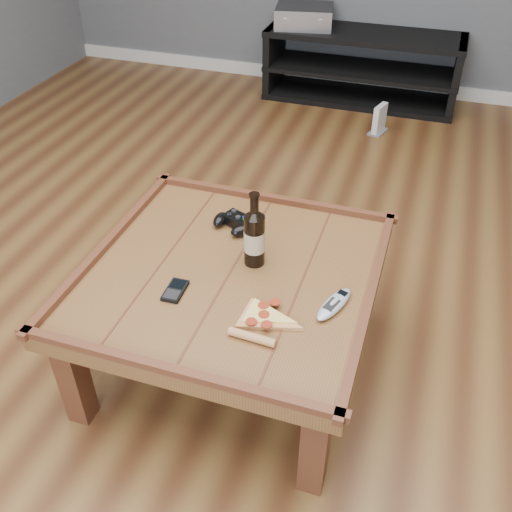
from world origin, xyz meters
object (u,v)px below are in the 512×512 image
(game_controller, at_px, (234,223))
(pizza_slice, at_px, (262,320))
(av_receiver, at_px, (304,16))
(game_console, at_px, (379,120))
(remote_control, at_px, (334,304))
(media_console, at_px, (361,68))
(coffee_table, at_px, (231,284))
(smartphone, at_px, (175,290))
(beer_bottle, at_px, (254,236))

(game_controller, bearing_deg, pizza_slice, -38.09)
(av_receiver, distance_m, game_console, 0.98)
(game_controller, bearing_deg, remote_control, -12.68)
(game_controller, height_order, game_console, game_controller)
(remote_control, bearing_deg, game_console, 112.68)
(remote_control, distance_m, game_console, 2.33)
(media_console, relative_size, game_controller, 7.98)
(game_console, bearing_deg, pizza_slice, -75.05)
(pizza_slice, bearing_deg, remote_control, 37.84)
(game_console, bearing_deg, coffee_table, -79.79)
(coffee_table, bearing_deg, smartphone, -130.30)
(pizza_slice, bearing_deg, game_controller, 123.11)
(beer_bottle, relative_size, game_console, 1.45)
(game_controller, distance_m, pizza_slice, 0.53)
(av_receiver, bearing_deg, pizza_slice, -88.40)
(beer_bottle, height_order, av_receiver, beer_bottle)
(beer_bottle, xyz_separation_m, pizza_slice, (0.12, -0.28, -0.11))
(smartphone, relative_size, av_receiver, 0.25)
(remote_control, relative_size, game_console, 1.00)
(pizza_slice, bearing_deg, media_console, 96.83)
(media_console, bearing_deg, av_receiver, -179.34)
(media_console, xyz_separation_m, pizza_slice, (0.18, -2.96, 0.21))
(coffee_table, height_order, game_console, coffee_table)
(media_console, bearing_deg, coffee_table, -90.00)
(remote_control, bearing_deg, media_console, 116.62)
(remote_control, relative_size, av_receiver, 0.43)
(game_controller, xyz_separation_m, remote_control, (0.46, -0.32, -0.01))
(smartphone, bearing_deg, coffee_table, 47.60)
(av_receiver, bearing_deg, smartphone, -94.34)
(smartphone, distance_m, game_console, 2.45)
(media_console, relative_size, remote_control, 7.13)
(pizza_slice, xyz_separation_m, remote_control, (0.20, 0.14, 0.00))
(media_console, relative_size, beer_bottle, 4.92)
(av_receiver, xyz_separation_m, game_console, (0.68, -0.52, -0.48))
(coffee_table, xyz_separation_m, smartphone, (-0.14, -0.16, 0.07))
(game_controller, bearing_deg, av_receiver, 120.51)
(media_console, height_order, pizza_slice, media_console)
(pizza_slice, bearing_deg, coffee_table, 134.59)
(game_controller, bearing_deg, beer_bottle, -29.04)
(beer_bottle, xyz_separation_m, game_controller, (-0.14, 0.18, -0.09))
(game_controller, bearing_deg, coffee_table, -50.02)
(smartphone, xyz_separation_m, game_console, (0.37, 2.39, -0.37))
(coffee_table, height_order, pizza_slice, pizza_slice)
(pizza_slice, bearing_deg, smartphone, 175.45)
(smartphone, bearing_deg, game_controller, 80.11)
(coffee_table, xyz_separation_m, game_console, (0.23, 2.23, -0.30))
(beer_bottle, relative_size, game_controller, 1.62)
(beer_bottle, distance_m, game_controller, 0.25)
(coffee_table, distance_m, av_receiver, 2.79)
(game_controller, relative_size, smartphone, 1.55)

